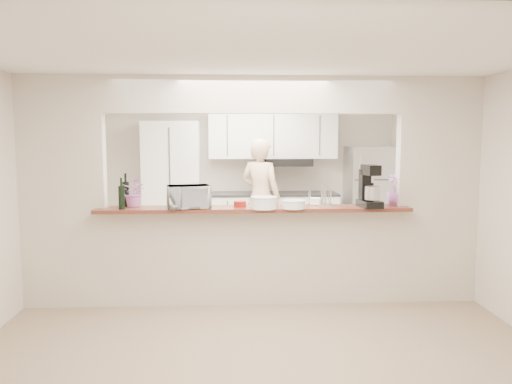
{
  "coord_description": "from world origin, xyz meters",
  "views": [
    {
      "loc": [
        -0.25,
        -5.43,
        1.84
      ],
      "look_at": [
        0.04,
        0.3,
        1.22
      ],
      "focal_mm": 35.0,
      "sensor_mm": 36.0,
      "label": 1
    }
  ],
  "objects": [
    {
      "name": "kitchen_cabinets",
      "position": [
        -0.19,
        2.72,
        0.97
      ],
      "size": [
        3.15,
        0.62,
        2.25
      ],
      "color": "white",
      "rests_on": "floor"
    },
    {
      "name": "plate_stack_b",
      "position": [
        0.42,
        -0.19,
        1.13
      ],
      "size": [
        0.25,
        0.25,
        0.09
      ],
      "color": "white",
      "rests_on": "bar_counter"
    },
    {
      "name": "wine_bottle_b",
      "position": [
        -1.4,
        -0.15,
        1.22
      ],
      "size": [
        0.07,
        0.07,
        0.33
      ],
      "color": "black",
      "rests_on": "bar_counter"
    },
    {
      "name": "plate_stack_a",
      "position": [
        0.1,
        -0.19,
        1.15
      ],
      "size": [
        0.28,
        0.28,
        0.13
      ],
      "color": "white",
      "rests_on": "bar_counter"
    },
    {
      "name": "tile_overlay",
      "position": [
        0.0,
        1.55,
        0.01
      ],
      "size": [
        5.0,
        2.9,
        0.01
      ],
      "primitive_type": "cube",
      "color": "beige",
      "rests_on": "floor"
    },
    {
      "name": "flower_right",
      "position": [
        1.6,
        0.05,
        1.26
      ],
      "size": [
        0.2,
        0.2,
        0.34
      ],
      "primitive_type": "imported",
      "rotation": [
        0.0,
        0.0,
        -0.06
      ],
      "color": "#CF6FC8",
      "rests_on": "bar_counter"
    },
    {
      "name": "red_bowl",
      "position": [
        -0.15,
        -0.03,
        1.12
      ],
      "size": [
        0.14,
        0.14,
        0.06
      ],
      "primitive_type": "cylinder",
      "color": "maroon",
      "rests_on": "bar_counter"
    },
    {
      "name": "utensil_caddy",
      "position": [
        0.75,
        0.05,
        1.19
      ],
      "size": [
        0.28,
        0.21,
        0.24
      ],
      "color": "silver",
      "rests_on": "bar_counter"
    },
    {
      "name": "flower_left",
      "position": [
        -1.3,
        0.05,
        1.25
      ],
      "size": [
        0.36,
        0.34,
        0.32
      ],
      "primitive_type": "imported",
      "rotation": [
        0.0,
        0.0,
        -0.43
      ],
      "color": "#C769B4",
      "rests_on": "bar_counter"
    },
    {
      "name": "wine_bottle_a",
      "position": [
        -1.4,
        0.07,
        1.23
      ],
      "size": [
        0.07,
        0.07,
        0.37
      ],
      "color": "black",
      "rests_on": "bar_counter"
    },
    {
      "name": "stand_mixer",
      "position": [
        1.25,
        -0.13,
        1.3
      ],
      "size": [
        0.23,
        0.34,
        0.46
      ],
      "color": "black",
      "rests_on": "bar_counter"
    },
    {
      "name": "partition",
      "position": [
        0.0,
        0.0,
        1.48
      ],
      "size": [
        5.0,
        0.15,
        2.5
      ],
      "color": "beige",
      "rests_on": "floor"
    },
    {
      "name": "refrigerator",
      "position": [
        2.05,
        2.65,
        0.85
      ],
      "size": [
        0.75,
        0.7,
        1.7
      ],
      "primitive_type": "cube",
      "color": "#A2A2A7",
      "rests_on": "floor"
    },
    {
      "name": "toaster_oven",
      "position": [
        -0.7,
        -0.1,
        1.21
      ],
      "size": [
        0.5,
        0.39,
        0.24
      ],
      "primitive_type": "imported",
      "rotation": [
        0.0,
        0.0,
        0.23
      ],
      "color": "silver",
      "rests_on": "bar_counter"
    },
    {
      "name": "tan_bowl",
      "position": [
        0.2,
        0.08,
        1.12
      ],
      "size": [
        0.14,
        0.14,
        0.07
      ],
      "primitive_type": "cylinder",
      "color": "tan",
      "rests_on": "bar_counter"
    },
    {
      "name": "floor",
      "position": [
        0.0,
        0.0,
        0.0
      ],
      "size": [
        6.0,
        6.0,
        0.0
      ],
      "primitive_type": "plane",
      "color": "gray",
      "rests_on": "ground"
    },
    {
      "name": "serving_bowls",
      "position": [
        -0.7,
        0.05,
        1.2
      ],
      "size": [
        0.32,
        0.32,
        0.22
      ],
      "primitive_type": "imported",
      "rotation": [
        0.0,
        0.0,
        0.11
      ],
      "color": "silver",
      "rests_on": "bar_counter"
    },
    {
      "name": "person",
      "position": [
        0.22,
        2.3,
        0.91
      ],
      "size": [
        0.79,
        0.72,
        1.82
      ],
      "primitive_type": "imported",
      "rotation": [
        0.0,
        0.0,
        2.6
      ],
      "color": "beige",
      "rests_on": "floor"
    },
    {
      "name": "bar_counter",
      "position": [
        0.0,
        -0.0,
        0.58
      ],
      "size": [
        3.4,
        0.38,
        1.09
      ],
      "color": "beige",
      "rests_on": "floor"
    }
  ]
}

